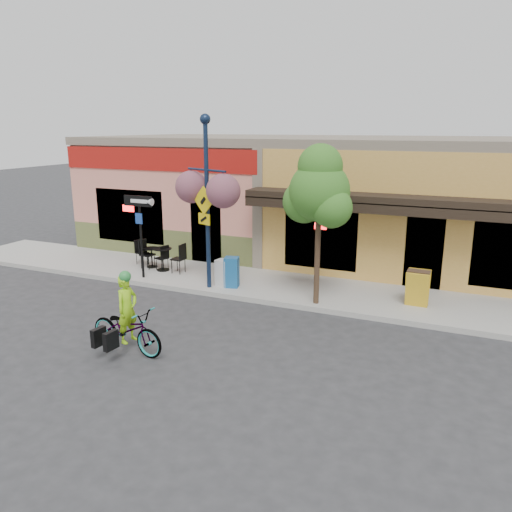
{
  "coord_description": "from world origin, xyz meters",
  "views": [
    {
      "loc": [
        5.52,
        -11.82,
        4.91
      ],
      "look_at": [
        0.19,
        0.5,
        1.4
      ],
      "focal_mm": 35.0,
      "sensor_mm": 36.0,
      "label": 1
    }
  ],
  "objects_px": {
    "building": "(321,195)",
    "newspaper_box_grey": "(223,273)",
    "bicycle": "(127,329)",
    "one_way_sign": "(141,237)",
    "lamp_post": "(207,204)",
    "cyclist_rider": "(128,320)",
    "street_tree": "(318,225)",
    "newspaper_box_blue": "(232,272)"
  },
  "relations": [
    {
      "from": "building",
      "to": "newspaper_box_grey",
      "type": "distance_m",
      "value": 6.66
    },
    {
      "from": "newspaper_box_grey",
      "to": "bicycle",
      "type": "bearing_deg",
      "value": -82.14
    },
    {
      "from": "one_way_sign",
      "to": "newspaper_box_grey",
      "type": "xyz_separation_m",
      "value": [
        2.78,
        0.23,
        -0.92
      ]
    },
    {
      "from": "lamp_post",
      "to": "one_way_sign",
      "type": "xyz_separation_m",
      "value": [
        -2.45,
        0.04,
        -1.22
      ]
    },
    {
      "from": "one_way_sign",
      "to": "lamp_post",
      "type": "bearing_deg",
      "value": -1.44
    },
    {
      "from": "bicycle",
      "to": "newspaper_box_grey",
      "type": "distance_m",
      "value": 4.66
    },
    {
      "from": "cyclist_rider",
      "to": "newspaper_box_grey",
      "type": "bearing_deg",
      "value": 7.06
    },
    {
      "from": "newspaper_box_grey",
      "to": "lamp_post",
      "type": "bearing_deg",
      "value": -133.3
    },
    {
      "from": "cyclist_rider",
      "to": "street_tree",
      "type": "distance_m",
      "value": 5.51
    },
    {
      "from": "cyclist_rider",
      "to": "one_way_sign",
      "type": "xyz_separation_m",
      "value": [
        -2.81,
        4.44,
        0.72
      ]
    },
    {
      "from": "one_way_sign",
      "to": "newspaper_box_grey",
      "type": "relative_size",
      "value": 3.22
    },
    {
      "from": "building",
      "to": "newspaper_box_blue",
      "type": "height_order",
      "value": "building"
    },
    {
      "from": "street_tree",
      "to": "building",
      "type": "bearing_deg",
      "value": 105.62
    },
    {
      "from": "cyclist_rider",
      "to": "newspaper_box_grey",
      "type": "relative_size",
      "value": 1.85
    },
    {
      "from": "newspaper_box_blue",
      "to": "cyclist_rider",
      "type": "bearing_deg",
      "value": -107.15
    },
    {
      "from": "one_way_sign",
      "to": "street_tree",
      "type": "height_order",
      "value": "street_tree"
    },
    {
      "from": "building",
      "to": "cyclist_rider",
      "type": "height_order",
      "value": "building"
    },
    {
      "from": "lamp_post",
      "to": "street_tree",
      "type": "bearing_deg",
      "value": 19.45
    },
    {
      "from": "lamp_post",
      "to": "one_way_sign",
      "type": "height_order",
      "value": "lamp_post"
    },
    {
      "from": "building",
      "to": "one_way_sign",
      "type": "height_order",
      "value": "building"
    },
    {
      "from": "street_tree",
      "to": "cyclist_rider",
      "type": "bearing_deg",
      "value": -125.08
    },
    {
      "from": "one_way_sign",
      "to": "street_tree",
      "type": "distance_m",
      "value": 5.91
    },
    {
      "from": "newspaper_box_grey",
      "to": "one_way_sign",
      "type": "bearing_deg",
      "value": -167.27
    },
    {
      "from": "bicycle",
      "to": "one_way_sign",
      "type": "distance_m",
      "value": 5.31
    },
    {
      "from": "cyclist_rider",
      "to": "lamp_post",
      "type": "distance_m",
      "value": 4.82
    },
    {
      "from": "lamp_post",
      "to": "newspaper_box_grey",
      "type": "xyz_separation_m",
      "value": [
        0.34,
        0.27,
        -2.14
      ]
    },
    {
      "from": "street_tree",
      "to": "lamp_post",
      "type": "bearing_deg",
      "value": 178.71
    },
    {
      "from": "cyclist_rider",
      "to": "one_way_sign",
      "type": "bearing_deg",
      "value": 39.06
    },
    {
      "from": "bicycle",
      "to": "cyclist_rider",
      "type": "xyz_separation_m",
      "value": [
        0.05,
        0.0,
        0.24
      ]
    },
    {
      "from": "bicycle",
      "to": "street_tree",
      "type": "height_order",
      "value": "street_tree"
    },
    {
      "from": "cyclist_rider",
      "to": "one_way_sign",
      "type": "distance_m",
      "value": 5.3
    },
    {
      "from": "one_way_sign",
      "to": "newspaper_box_blue",
      "type": "relative_size",
      "value": 2.87
    },
    {
      "from": "bicycle",
      "to": "street_tree",
      "type": "relative_size",
      "value": 0.45
    },
    {
      "from": "building",
      "to": "one_way_sign",
      "type": "xyz_separation_m",
      "value": [
        -3.98,
        -6.56,
        -0.77
      ]
    },
    {
      "from": "building",
      "to": "one_way_sign",
      "type": "distance_m",
      "value": 7.71
    },
    {
      "from": "lamp_post",
      "to": "building",
      "type": "bearing_deg",
      "value": 97.66
    },
    {
      "from": "newspaper_box_blue",
      "to": "newspaper_box_grey",
      "type": "height_order",
      "value": "newspaper_box_blue"
    },
    {
      "from": "newspaper_box_blue",
      "to": "street_tree",
      "type": "height_order",
      "value": "street_tree"
    },
    {
      "from": "street_tree",
      "to": "newspaper_box_grey",
      "type": "bearing_deg",
      "value": 173.56
    },
    {
      "from": "bicycle",
      "to": "one_way_sign",
      "type": "xyz_separation_m",
      "value": [
        -2.76,
        4.44,
        0.96
      ]
    },
    {
      "from": "bicycle",
      "to": "newspaper_box_grey",
      "type": "bearing_deg",
      "value": 6.45
    },
    {
      "from": "bicycle",
      "to": "newspaper_box_grey",
      "type": "xyz_separation_m",
      "value": [
        0.02,
        4.66,
        0.04
      ]
    }
  ]
}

